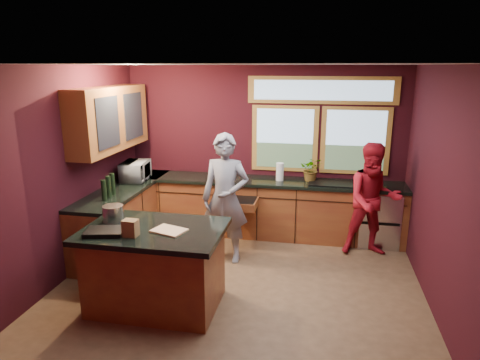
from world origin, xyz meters
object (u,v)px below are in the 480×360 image
(person_grey, at_px, (225,199))
(stock_pot, at_px, (113,213))
(island, at_px, (156,267))
(cutting_board, at_px, (169,231))
(person_red, at_px, (373,200))

(person_grey, bearing_deg, stock_pot, -129.40)
(island, bearing_deg, cutting_board, -14.04)
(person_grey, relative_size, cutting_board, 5.18)
(island, bearing_deg, stock_pot, 164.74)
(person_grey, relative_size, person_red, 1.10)
(person_red, bearing_deg, person_grey, -172.83)
(person_red, bearing_deg, island, -151.75)
(island, relative_size, person_grey, 0.85)
(person_grey, height_order, stock_pot, person_grey)
(person_grey, distance_m, cutting_board, 1.42)
(island, relative_size, cutting_board, 4.43)
(stock_pot, bearing_deg, cutting_board, -14.93)
(person_grey, bearing_deg, person_red, 18.32)
(person_grey, relative_size, stock_pot, 7.56)
(cutting_board, height_order, stock_pot, stock_pot)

